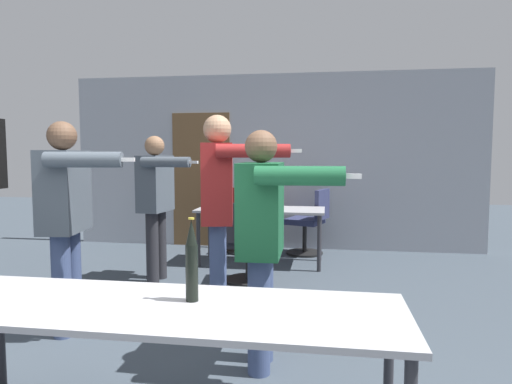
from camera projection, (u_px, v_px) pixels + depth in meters
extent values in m
cube|color=#A3A8B2|center=(272.00, 162.00, 6.90)|extent=(6.19, 0.10, 2.61)
cube|color=brown|center=(201.00, 180.00, 7.04)|extent=(0.90, 0.02, 2.05)
cube|color=#A8A8AD|center=(161.00, 308.00, 2.14)|extent=(2.29, 0.70, 0.03)
cylinder|color=#2D2D33|center=(0.00, 343.00, 2.63)|extent=(0.05, 0.05, 0.69)
cylinder|color=#2D2D33|center=(389.00, 370.00, 2.30)|extent=(0.05, 0.05, 0.69)
cube|color=#A8A8AD|center=(261.00, 210.00, 5.89)|extent=(1.63, 0.69, 0.03)
cylinder|color=#2D2D33|center=(198.00, 240.00, 5.75)|extent=(0.05, 0.05, 0.69)
cylinder|color=#2D2D33|center=(319.00, 243.00, 5.52)|extent=(0.05, 0.05, 0.69)
cylinder|color=#2D2D33|center=(210.00, 232.00, 6.31)|extent=(0.05, 0.05, 0.69)
cylinder|color=#2D2D33|center=(320.00, 235.00, 6.08)|extent=(0.05, 0.05, 0.69)
cylinder|color=#28282D|center=(160.00, 244.00, 5.22)|extent=(0.14, 0.14, 0.79)
cylinder|color=#28282D|center=(152.00, 248.00, 5.04)|extent=(0.14, 0.14, 0.79)
cube|color=#4C5660|center=(155.00, 184.00, 5.07)|extent=(0.30, 0.47, 0.62)
sphere|color=#936B4C|center=(155.00, 146.00, 5.04)|extent=(0.22, 0.22, 0.22)
cylinder|color=#4C5660|center=(167.00, 184.00, 5.34)|extent=(0.11, 0.11, 0.54)
cylinder|color=#4C5660|center=(166.00, 162.00, 4.71)|extent=(0.55, 0.17, 0.11)
cube|color=white|center=(192.00, 162.00, 4.64)|extent=(0.12, 0.05, 0.03)
cylinder|color=#3D4C75|center=(219.00, 269.00, 4.00)|extent=(0.14, 0.14, 0.85)
cylinder|color=#3D4C75|center=(218.00, 274.00, 3.81)|extent=(0.14, 0.14, 0.85)
cube|color=maroon|center=(218.00, 183.00, 3.84)|extent=(0.33, 0.49, 0.67)
sphere|color=tan|center=(217.00, 129.00, 3.80)|extent=(0.24, 0.24, 0.24)
cylinder|color=maroon|center=(219.00, 183.00, 4.12)|extent=(0.11, 0.11, 0.58)
cylinder|color=maroon|center=(253.00, 151.00, 3.55)|extent=(0.59, 0.22, 0.11)
cube|color=white|center=(294.00, 151.00, 3.56)|extent=(0.12, 0.06, 0.03)
cylinder|color=#3D4C75|center=(263.00, 306.00, 3.15)|extent=(0.15, 0.15, 0.77)
cylinder|color=#3D4C75|center=(259.00, 316.00, 2.95)|extent=(0.15, 0.15, 0.77)
cube|color=#195633|center=(261.00, 209.00, 2.99)|extent=(0.28, 0.48, 0.61)
sphere|color=brown|center=(261.00, 146.00, 2.95)|extent=(0.21, 0.21, 0.21)
cylinder|color=#195633|center=(266.00, 208.00, 3.28)|extent=(0.11, 0.11, 0.52)
cylinder|color=#195633|center=(300.00, 176.00, 2.64)|extent=(0.53, 0.13, 0.11)
cube|color=white|center=(351.00, 176.00, 2.60)|extent=(0.12, 0.04, 0.03)
cylinder|color=#3D4C75|center=(72.00, 279.00, 3.74)|extent=(0.15, 0.15, 0.82)
cylinder|color=#3D4C75|center=(62.00, 286.00, 3.54)|extent=(0.15, 0.15, 0.82)
cube|color=#4C5660|center=(64.00, 191.00, 3.58)|extent=(0.33, 0.51, 0.64)
sphere|color=brown|center=(62.00, 136.00, 3.54)|extent=(0.23, 0.23, 0.23)
cylinder|color=#4C5660|center=(79.00, 191.00, 3.88)|extent=(0.11, 0.11, 0.56)
cylinder|color=#4C5660|center=(83.00, 160.00, 3.26)|extent=(0.57, 0.19, 0.11)
cube|color=white|center=(126.00, 160.00, 3.26)|extent=(0.12, 0.05, 0.03)
cylinder|color=black|center=(248.00, 280.00, 5.12)|extent=(0.52, 0.52, 0.03)
cylinder|color=black|center=(248.00, 262.00, 5.10)|extent=(0.06, 0.06, 0.38)
cube|color=black|center=(248.00, 242.00, 5.08)|extent=(0.51, 0.51, 0.08)
cube|color=black|center=(247.00, 223.00, 4.80)|extent=(0.44, 0.11, 0.42)
cylinder|color=black|center=(244.00, 251.00, 6.64)|extent=(0.52, 0.52, 0.03)
cylinder|color=black|center=(244.00, 237.00, 6.62)|extent=(0.06, 0.06, 0.39)
cube|color=maroon|center=(244.00, 221.00, 6.60)|extent=(0.48, 0.48, 0.08)
cube|color=maroon|center=(246.00, 202.00, 6.83)|extent=(0.44, 0.08, 0.42)
cylinder|color=black|center=(304.00, 253.00, 6.52)|extent=(0.52, 0.52, 0.03)
cylinder|color=black|center=(305.00, 238.00, 6.50)|extent=(0.06, 0.06, 0.40)
cube|color=navy|center=(305.00, 221.00, 6.48)|extent=(0.59, 0.59, 0.08)
cube|color=navy|center=(322.00, 204.00, 6.34)|extent=(0.20, 0.43, 0.42)
cylinder|color=black|center=(192.00, 273.00, 2.19)|extent=(0.06, 0.06, 0.27)
cone|color=black|center=(191.00, 232.00, 2.18)|extent=(0.05, 0.05, 0.12)
cylinder|color=gold|center=(191.00, 219.00, 2.17)|extent=(0.03, 0.03, 0.01)
cylinder|color=#E05123|center=(246.00, 204.00, 5.84)|extent=(0.09, 0.09, 0.11)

